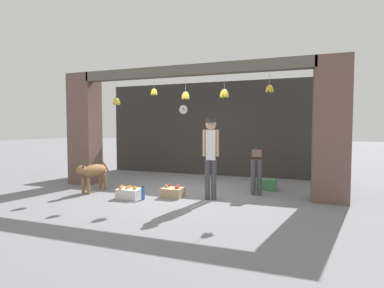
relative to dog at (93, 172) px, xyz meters
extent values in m
plane|color=slate|center=(2.14, 0.61, -0.49)|extent=(60.00, 60.00, 0.00)
cube|color=#2D2B28|center=(2.14, 3.45, 1.00)|extent=(7.46, 0.12, 2.98)
cube|color=brown|center=(-0.95, 0.91, 1.00)|extent=(0.70, 0.60, 2.98)
cube|color=brown|center=(5.22, 0.91, 1.00)|extent=(0.70, 0.60, 2.98)
cube|color=#5B564C|center=(2.14, 0.73, 2.37)|extent=(5.56, 0.24, 0.24)
cylinder|color=#B2AD99|center=(0.22, 0.69, 2.02)|extent=(0.01, 0.01, 0.46)
ellipsoid|color=gold|center=(0.27, 0.69, 1.71)|extent=(0.13, 0.07, 0.20)
ellipsoid|color=gold|center=(0.25, 0.73, 1.71)|extent=(0.11, 0.12, 0.21)
ellipsoid|color=gold|center=(0.21, 0.74, 1.71)|extent=(0.08, 0.13, 0.20)
ellipsoid|color=gold|center=(0.18, 0.71, 1.71)|extent=(0.13, 0.10, 0.20)
ellipsoid|color=gold|center=(0.18, 0.67, 1.71)|extent=(0.13, 0.10, 0.20)
ellipsoid|color=gold|center=(0.21, 0.64, 1.71)|extent=(0.08, 0.13, 0.20)
ellipsoid|color=gold|center=(0.25, 0.65, 1.71)|extent=(0.11, 0.12, 0.21)
cylinder|color=#B2AD99|center=(1.24, 0.77, 2.12)|extent=(0.01, 0.01, 0.26)
ellipsoid|color=yellow|center=(1.28, 0.77, 1.91)|extent=(0.12, 0.06, 0.18)
ellipsoid|color=yellow|center=(1.26, 0.81, 1.91)|extent=(0.09, 0.11, 0.19)
ellipsoid|color=yellow|center=(1.22, 0.81, 1.91)|extent=(0.09, 0.11, 0.19)
ellipsoid|color=yellow|center=(1.20, 0.77, 1.91)|extent=(0.12, 0.06, 0.18)
ellipsoid|color=yellow|center=(1.22, 0.73, 1.91)|extent=(0.09, 0.11, 0.19)
ellipsoid|color=yellow|center=(1.26, 0.73, 1.91)|extent=(0.09, 0.11, 0.19)
cylinder|color=#B2AD99|center=(2.08, 0.73, 2.06)|extent=(0.01, 0.01, 0.37)
ellipsoid|color=yellow|center=(2.13, 0.73, 1.79)|extent=(0.13, 0.07, 0.20)
ellipsoid|color=yellow|center=(2.11, 0.77, 1.79)|extent=(0.11, 0.12, 0.21)
ellipsoid|color=yellow|center=(2.07, 0.78, 1.79)|extent=(0.08, 0.13, 0.20)
ellipsoid|color=yellow|center=(2.04, 0.75, 1.79)|extent=(0.12, 0.10, 0.20)
ellipsoid|color=yellow|center=(2.04, 0.71, 1.79)|extent=(0.12, 0.10, 0.20)
ellipsoid|color=yellow|center=(2.07, 0.69, 1.79)|extent=(0.08, 0.13, 0.20)
ellipsoid|color=yellow|center=(2.11, 0.70, 1.79)|extent=(0.11, 0.12, 0.21)
cylinder|color=#B2AD99|center=(3.01, 0.73, 2.07)|extent=(0.01, 0.01, 0.35)
ellipsoid|color=gold|center=(3.06, 0.73, 1.81)|extent=(0.14, 0.07, 0.21)
ellipsoid|color=gold|center=(3.03, 0.77, 1.81)|extent=(0.11, 0.13, 0.22)
ellipsoid|color=gold|center=(2.98, 0.77, 1.81)|extent=(0.11, 0.13, 0.22)
ellipsoid|color=gold|center=(2.95, 0.73, 1.81)|extent=(0.14, 0.07, 0.21)
ellipsoid|color=gold|center=(2.98, 0.68, 1.81)|extent=(0.11, 0.13, 0.22)
ellipsoid|color=gold|center=(3.03, 0.68, 1.81)|extent=(0.11, 0.13, 0.22)
cylinder|color=#B2AD99|center=(3.99, 0.76, 2.10)|extent=(0.01, 0.01, 0.29)
ellipsoid|color=yellow|center=(4.03, 0.76, 1.88)|extent=(0.12, 0.06, 0.18)
ellipsoid|color=yellow|center=(4.00, 0.80, 1.88)|extent=(0.08, 0.11, 0.18)
ellipsoid|color=yellow|center=(3.95, 0.79, 1.88)|extent=(0.11, 0.10, 0.19)
ellipsoid|color=yellow|center=(3.95, 0.74, 1.88)|extent=(0.11, 0.10, 0.19)
ellipsoid|color=yellow|center=(4.00, 0.72, 1.88)|extent=(0.08, 0.11, 0.18)
ellipsoid|color=olive|center=(0.01, 0.05, 0.02)|extent=(0.38, 0.75, 0.29)
cylinder|color=olive|center=(0.06, -0.23, -0.30)|extent=(0.07, 0.07, 0.38)
cylinder|color=olive|center=(-0.12, -0.21, -0.30)|extent=(0.07, 0.07, 0.38)
cylinder|color=olive|center=(0.13, 0.31, -0.30)|extent=(0.07, 0.07, 0.38)
cylinder|color=olive|center=(-0.04, 0.33, -0.30)|extent=(0.07, 0.07, 0.38)
ellipsoid|color=olive|center=(-0.05, -0.34, 0.09)|extent=(0.22, 0.29, 0.20)
cone|color=brown|center=(0.01, -0.35, 0.19)|extent=(0.06, 0.06, 0.08)
cone|color=brown|center=(-0.10, -0.34, 0.19)|extent=(0.06, 0.06, 0.08)
cylinder|color=olive|center=(0.06, 0.44, 0.05)|extent=(0.07, 0.23, 0.29)
cylinder|color=#424247|center=(2.91, 0.25, -0.06)|extent=(0.11, 0.11, 0.85)
cylinder|color=#424247|center=(2.77, 0.21, -0.06)|extent=(0.11, 0.11, 0.85)
cube|color=white|center=(2.84, 0.23, 0.68)|extent=(0.24, 0.22, 0.64)
cylinder|color=tan|center=(2.97, 0.26, 0.72)|extent=(0.06, 0.06, 0.56)
cylinder|color=tan|center=(2.70, 0.19, 0.72)|extent=(0.06, 0.06, 0.56)
sphere|color=tan|center=(2.84, 0.23, 1.11)|extent=(0.22, 0.22, 0.22)
cylinder|color=#2D2D2D|center=(2.84, 0.23, 1.20)|extent=(0.22, 0.22, 0.08)
cube|color=#2D2D2D|center=(2.87, 0.12, 1.17)|extent=(0.21, 0.16, 0.01)
cylinder|color=#424247|center=(3.64, 0.96, -0.09)|extent=(0.11, 0.11, 0.81)
cylinder|color=#424247|center=(3.78, 0.98, -0.09)|extent=(0.11, 0.11, 0.81)
cube|color=brown|center=(3.67, 1.25, 0.39)|extent=(0.29, 0.62, 0.31)
sphere|color=black|center=(3.63, 1.62, 0.46)|extent=(0.19, 0.19, 0.19)
cube|color=silver|center=(1.14, -0.26, -0.39)|extent=(0.49, 0.36, 0.21)
sphere|color=orange|center=(1.11, -0.20, -0.25)|extent=(0.07, 0.07, 0.07)
sphere|color=orange|center=(1.01, -0.39, -0.25)|extent=(0.07, 0.07, 0.07)
sphere|color=orange|center=(1.29, -0.26, -0.25)|extent=(0.07, 0.07, 0.07)
sphere|color=orange|center=(0.94, -0.24, -0.25)|extent=(0.07, 0.07, 0.07)
sphere|color=orange|center=(1.28, -0.29, -0.25)|extent=(0.07, 0.07, 0.07)
sphere|color=orange|center=(1.30, -0.31, -0.25)|extent=(0.07, 0.07, 0.07)
sphere|color=orange|center=(1.12, -0.31, -0.25)|extent=(0.07, 0.07, 0.07)
cube|color=tan|center=(1.99, 0.16, -0.39)|extent=(0.45, 0.41, 0.20)
sphere|color=red|center=(1.85, 0.29, -0.26)|extent=(0.07, 0.07, 0.07)
sphere|color=red|center=(2.11, 0.09, -0.26)|extent=(0.07, 0.07, 0.07)
sphere|color=red|center=(2.08, 0.24, -0.26)|extent=(0.07, 0.07, 0.07)
sphere|color=#99B238|center=(1.84, 0.15, -0.26)|extent=(0.07, 0.07, 0.07)
sphere|color=red|center=(2.11, 0.14, -0.26)|extent=(0.07, 0.07, 0.07)
cube|color=#42844C|center=(3.85, 1.66, -0.36)|extent=(0.49, 0.40, 0.26)
cylinder|color=#2D60AD|center=(1.49, -0.29, -0.36)|extent=(0.08, 0.08, 0.27)
cylinder|color=black|center=(1.49, -0.29, -0.21)|extent=(0.04, 0.04, 0.03)
cylinder|color=black|center=(1.01, 3.38, 1.63)|extent=(0.31, 0.01, 0.31)
cylinder|color=white|center=(1.01, 3.37, 1.63)|extent=(0.30, 0.02, 0.30)
cube|color=black|center=(1.01, 3.36, 1.67)|extent=(0.01, 0.01, 0.08)
cube|color=black|center=(1.05, 3.36, 1.63)|extent=(0.11, 0.01, 0.01)
camera|label=1|loc=(4.57, -5.87, 1.05)|focal=28.00mm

